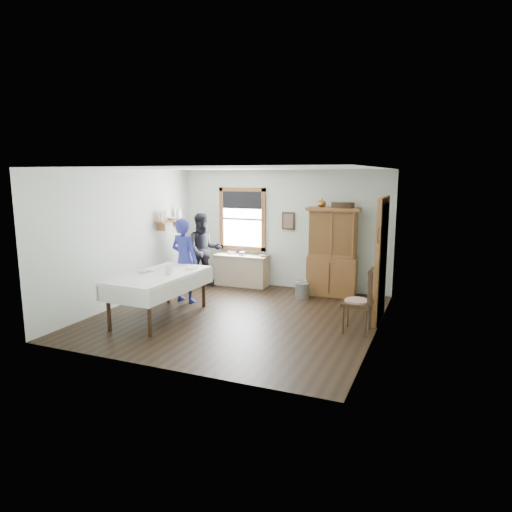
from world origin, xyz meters
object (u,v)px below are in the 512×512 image
(spindle_chair, at_px, (358,300))
(woman_blue, at_px, (185,264))
(dining_table, at_px, (160,296))
(work_counter, at_px, (242,270))
(pail, at_px, (302,290))
(wicker_basket, at_px, (306,290))
(figure_dark, at_px, (204,253))
(china_hutch, at_px, (333,252))

(spindle_chair, bearing_deg, woman_blue, 174.24)
(dining_table, bearing_deg, spindle_chair, 9.76)
(dining_table, bearing_deg, woman_blue, 96.59)
(work_counter, relative_size, pail, 3.98)
(pail, bearing_deg, dining_table, -131.01)
(wicker_basket, bearing_deg, woman_blue, -145.46)
(work_counter, xyz_separation_m, dining_table, (-0.37, -2.83, 0.05))
(dining_table, xyz_separation_m, woman_blue, (-0.13, 1.10, 0.39))
(wicker_basket, bearing_deg, figure_dark, -175.48)
(spindle_chair, bearing_deg, wicker_basket, 128.30)
(dining_table, relative_size, wicker_basket, 5.86)
(spindle_chair, relative_size, woman_blue, 0.68)
(dining_table, distance_m, woman_blue, 1.17)
(woman_blue, height_order, figure_dark, woman_blue)
(dining_table, height_order, spindle_chair, spindle_chair)
(work_counter, relative_size, woman_blue, 0.80)
(china_hutch, relative_size, wicker_basket, 5.43)
(work_counter, height_order, pail, work_counter)
(wicker_basket, distance_m, woman_blue, 2.71)
(china_hutch, distance_m, dining_table, 3.81)
(woman_blue, bearing_deg, wicker_basket, -135.94)
(woman_blue, relative_size, figure_dark, 1.01)
(pail, height_order, figure_dark, figure_dark)
(dining_table, xyz_separation_m, wicker_basket, (2.03, 2.58, -0.31))
(china_hutch, bearing_deg, spindle_chair, -70.27)
(pail, bearing_deg, spindle_chair, -49.51)
(work_counter, height_order, woman_blue, woman_blue)
(work_counter, xyz_separation_m, figure_dark, (-0.76, -0.44, 0.43))
(woman_blue, bearing_deg, spindle_chair, -178.39)
(spindle_chair, xyz_separation_m, figure_dark, (-3.87, 1.79, 0.25))
(spindle_chair, xyz_separation_m, pail, (-1.46, 1.72, -0.39))
(work_counter, bearing_deg, wicker_basket, -9.72)
(work_counter, relative_size, figure_dark, 0.80)
(dining_table, bearing_deg, china_hutch, 47.67)
(pail, bearing_deg, woman_blue, -150.40)
(work_counter, bearing_deg, dining_table, -98.69)
(china_hutch, xyz_separation_m, wicker_basket, (-0.51, -0.20, -0.85))
(wicker_basket, bearing_deg, pail, -93.38)
(dining_table, height_order, pail, dining_table)
(china_hutch, xyz_separation_m, spindle_chair, (0.94, -2.19, -0.40))
(work_counter, relative_size, china_hutch, 0.67)
(pail, bearing_deg, china_hutch, 41.94)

